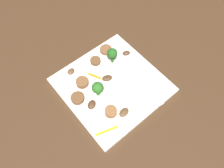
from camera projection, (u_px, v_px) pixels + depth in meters
name	position (u px, v px, depth m)	size (l,w,h in m)	color
ground_plane	(112.00, 86.00, 0.60)	(1.40, 1.40, 0.00)	#422B19
plate	(112.00, 85.00, 0.60)	(0.26, 0.26, 0.01)	white
fork	(145.00, 83.00, 0.59)	(0.18, 0.05, 0.00)	silver
broccoli_floret_0	(97.00, 87.00, 0.55)	(0.03, 0.03, 0.05)	#347525
broccoli_floret_1	(112.00, 54.00, 0.60)	(0.03, 0.03, 0.05)	#296420
sausage_slice_0	(78.00, 98.00, 0.56)	(0.03, 0.03, 0.01)	brown
sausage_slice_1	(106.00, 50.00, 0.64)	(0.04, 0.04, 0.01)	brown
sausage_slice_2	(95.00, 61.00, 0.62)	(0.03, 0.03, 0.01)	brown
sausage_slice_3	(82.00, 82.00, 0.59)	(0.03, 0.03, 0.01)	brown
sausage_slice_4	(111.00, 112.00, 0.54)	(0.03, 0.03, 0.02)	brown
mushroom_0	(126.00, 53.00, 0.64)	(0.02, 0.02, 0.01)	#4C331E
mushroom_1	(124.00, 112.00, 0.55)	(0.03, 0.02, 0.01)	brown
mushroom_2	(109.00, 77.00, 0.60)	(0.03, 0.02, 0.01)	#4C331E
mushroom_3	(92.00, 105.00, 0.55)	(0.03, 0.02, 0.01)	#4C331E
mushroom_4	(71.00, 71.00, 0.61)	(0.02, 0.02, 0.01)	brown
pepper_strip_0	(107.00, 131.00, 0.52)	(0.06, 0.00, 0.00)	yellow
pepper_strip_1	(95.00, 76.00, 0.60)	(0.04, 0.01, 0.00)	orange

